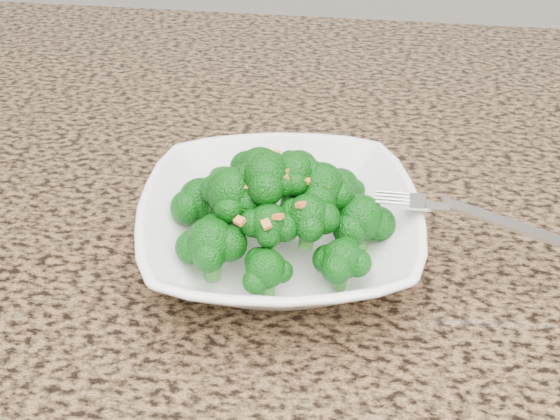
# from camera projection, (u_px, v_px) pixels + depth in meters

# --- Properties ---
(granite_counter) EXTENTS (1.64, 1.04, 0.03)m
(granite_counter) POSITION_uv_depth(u_px,v_px,m) (231.00, 233.00, 0.66)
(granite_counter) COLOR brown
(granite_counter) RESTS_ON cabinet
(bowl) EXTENTS (0.27, 0.27, 0.06)m
(bowl) POSITION_uv_depth(u_px,v_px,m) (280.00, 230.00, 0.59)
(bowl) COLOR white
(bowl) RESTS_ON granite_counter
(broccoli_pile) EXTENTS (0.21, 0.21, 0.07)m
(broccoli_pile) POSITION_uv_depth(u_px,v_px,m) (280.00, 167.00, 0.55)
(broccoli_pile) COLOR #09540B
(broccoli_pile) RESTS_ON bowl
(garlic_topping) EXTENTS (0.12, 0.12, 0.01)m
(garlic_topping) POSITION_uv_depth(u_px,v_px,m) (280.00, 126.00, 0.53)
(garlic_topping) COLOR orange
(garlic_topping) RESTS_ON broccoli_pile
(fork) EXTENTS (0.18, 0.05, 0.01)m
(fork) POSITION_uv_depth(u_px,v_px,m) (441.00, 208.00, 0.56)
(fork) COLOR silver
(fork) RESTS_ON bowl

